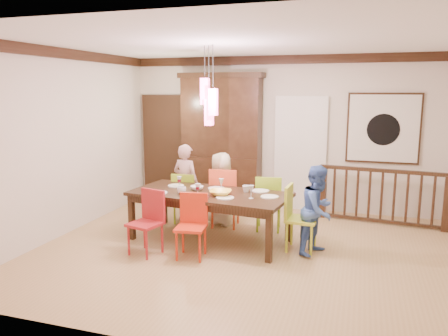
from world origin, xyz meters
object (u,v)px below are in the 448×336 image
(person_far_left, at_px, (186,183))
(person_end_right, at_px, (318,210))
(person_far_mid, at_px, (221,189))
(chair_far_left, at_px, (186,194))
(chair_end_right, at_px, (302,214))
(dining_table, at_px, (210,197))
(china_hutch, at_px, (221,141))
(balustrade, at_px, (382,195))

(person_far_left, xyz_separation_m, person_end_right, (2.35, -0.88, -0.05))
(person_far_left, height_order, person_far_mid, person_far_left)
(chair_far_left, xyz_separation_m, chair_end_right, (2.09, -0.77, 0.04))
(dining_table, relative_size, person_end_right, 1.98)
(chair_end_right, xyz_separation_m, china_hutch, (-1.85, 2.03, 0.76))
(dining_table, height_order, balustrade, balustrade)
(balustrade, bearing_deg, person_far_mid, -155.15)
(dining_table, height_order, person_end_right, person_end_right)
(person_end_right, bearing_deg, dining_table, 110.58)
(dining_table, xyz_separation_m, person_far_left, (-0.73, 0.83, 0.00))
(china_hutch, height_order, person_far_left, china_hutch)
(dining_table, relative_size, balustrade, 1.16)
(person_far_mid, bearing_deg, chair_far_left, 20.48)
(dining_table, relative_size, chair_far_left, 2.83)
(chair_far_left, xyz_separation_m, person_far_left, (-0.03, 0.06, 0.18))
(person_far_mid, xyz_separation_m, person_end_right, (1.70, -0.86, 0.01))
(dining_table, relative_size, person_far_mid, 2.00)
(chair_far_left, distance_m, china_hutch, 1.50)
(person_end_right, bearing_deg, person_far_left, 91.87)
(balustrade, distance_m, person_far_left, 3.36)
(china_hutch, relative_size, person_far_mid, 2.09)
(china_hutch, bearing_deg, dining_table, -77.05)
(balustrade, bearing_deg, person_end_right, -111.13)
(china_hutch, xyz_separation_m, person_end_right, (2.08, -2.07, -0.67))
(chair_end_right, distance_m, person_end_right, 0.25)
(chair_end_right, bearing_deg, person_far_left, 71.37)
(chair_end_right, relative_size, china_hutch, 0.36)
(person_far_mid, bearing_deg, person_far_left, 14.69)
(chair_far_left, bearing_deg, balustrade, -170.01)
(person_far_left, height_order, person_end_right, person_far_left)
(chair_far_left, distance_m, person_far_mid, 0.64)
(china_hutch, bearing_deg, chair_far_left, -100.83)
(balustrade, xyz_separation_m, person_far_left, (-3.25, -0.84, 0.18))
(dining_table, height_order, person_far_left, person_far_left)
(balustrade, height_order, person_far_left, person_far_left)
(chair_end_right, xyz_separation_m, person_end_right, (0.23, -0.05, 0.09))
(dining_table, xyz_separation_m, balustrade, (2.52, 1.67, -0.18))
(chair_end_right, relative_size, person_far_left, 0.69)
(chair_end_right, distance_m, china_hutch, 2.85)
(chair_far_left, distance_m, person_far_left, 0.19)
(person_end_right, bearing_deg, person_far_mid, 85.52)
(chair_end_right, relative_size, balustrade, 0.44)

